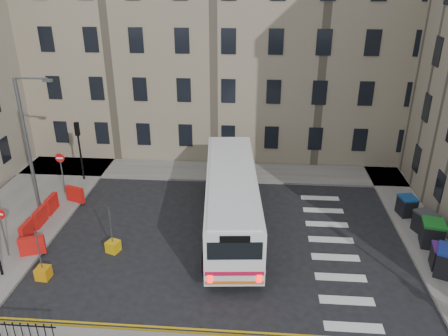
# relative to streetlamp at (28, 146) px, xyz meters

# --- Properties ---
(ground) EXTENTS (120.00, 120.00, 0.00)m
(ground) POSITION_rel_streetlamp_xyz_m (13.00, -2.00, -4.34)
(ground) COLOR black
(ground) RESTS_ON ground
(pavement_north) EXTENTS (36.00, 3.20, 0.15)m
(pavement_north) POSITION_rel_streetlamp_xyz_m (7.00, 6.60, -4.26)
(pavement_north) COLOR slate
(pavement_north) RESTS_ON ground
(pavement_east) EXTENTS (2.40, 26.00, 0.15)m
(pavement_east) POSITION_rel_streetlamp_xyz_m (22.00, 2.00, -4.26)
(pavement_east) COLOR slate
(pavement_east) RESTS_ON ground
(pavement_west) EXTENTS (6.00, 22.00, 0.15)m
(pavement_west) POSITION_rel_streetlamp_xyz_m (-1.00, -1.00, -4.26)
(pavement_west) COLOR slate
(pavement_west) RESTS_ON ground
(terrace_north) EXTENTS (38.30, 10.80, 17.20)m
(terrace_north) POSITION_rel_streetlamp_xyz_m (6.00, 13.50, 4.28)
(terrace_north) COLOR gray
(terrace_north) RESTS_ON ground
(traffic_light_nw) EXTENTS (0.28, 0.22, 4.10)m
(traffic_light_nw) POSITION_rel_streetlamp_xyz_m (1.00, 4.50, -1.47)
(traffic_light_nw) COLOR black
(traffic_light_nw) RESTS_ON pavement_west
(streetlamp) EXTENTS (0.50, 0.22, 8.14)m
(streetlamp) POSITION_rel_streetlamp_xyz_m (0.00, 0.00, 0.00)
(streetlamp) COLOR #595B5E
(streetlamp) RESTS_ON pavement_west
(no_entry_north) EXTENTS (0.60, 0.08, 3.00)m
(no_entry_north) POSITION_rel_streetlamp_xyz_m (0.50, 2.50, -2.26)
(no_entry_north) COLOR #595B5E
(no_entry_north) RESTS_ON pavement_west
(no_entry_south) EXTENTS (0.60, 0.08, 3.00)m
(no_entry_south) POSITION_rel_streetlamp_xyz_m (0.50, -4.50, -2.26)
(no_entry_south) COLOR #595B5E
(no_entry_south) RESTS_ON pavement_west
(roadworks_barriers) EXTENTS (1.66, 6.26, 1.00)m
(roadworks_barriers) POSITION_rel_streetlamp_xyz_m (1.16, -1.50, -3.69)
(roadworks_barriers) COLOR red
(roadworks_barriers) RESTS_ON pavement_west
(bus) EXTENTS (3.78, 12.08, 3.23)m
(bus) POSITION_rel_streetlamp_xyz_m (11.52, -0.59, -2.47)
(bus) COLOR silver
(bus) RESTS_ON ground
(wheelie_bin_a) EXTENTS (1.51, 1.59, 1.38)m
(wheelie_bin_a) POSITION_rel_streetlamp_xyz_m (21.95, -4.32, -3.49)
(wheelie_bin_a) COLOR black
(wheelie_bin_a) RESTS_ON pavement_east
(wheelie_bin_b) EXTENTS (1.08, 1.19, 1.15)m
(wheelie_bin_b) POSITION_rel_streetlamp_xyz_m (21.85, -3.80, -3.61)
(wheelie_bin_b) COLOR black
(wheelie_bin_b) RESTS_ON pavement_east
(wheelie_bin_c) EXTENTS (1.30, 1.43, 1.37)m
(wheelie_bin_c) POSITION_rel_streetlamp_xyz_m (22.06, -1.87, -3.50)
(wheelie_bin_c) COLOR black
(wheelie_bin_c) RESTS_ON pavement_east
(wheelie_bin_d) EXTENTS (1.30, 1.38, 1.22)m
(wheelie_bin_d) POSITION_rel_streetlamp_xyz_m (22.14, -0.62, -3.57)
(wheelie_bin_d) COLOR black
(wheelie_bin_d) RESTS_ON pavement_east
(wheelie_bin_e) EXTENTS (1.08, 1.18, 1.14)m
(wheelie_bin_e) POSITION_rel_streetlamp_xyz_m (21.73, 1.26, -3.61)
(wheelie_bin_e) COLOR black
(wheelie_bin_e) RESTS_ON pavement_east
(bollard_yellow) EXTENTS (0.63, 0.63, 0.60)m
(bollard_yellow) POSITION_rel_streetlamp_xyz_m (3.00, -5.93, -4.04)
(bollard_yellow) COLOR orange
(bollard_yellow) RESTS_ON ground
(bollard_chevron) EXTENTS (0.77, 0.77, 0.60)m
(bollard_chevron) POSITION_rel_streetlamp_xyz_m (5.61, -3.55, -4.04)
(bollard_chevron) COLOR #D6A00C
(bollard_chevron) RESTS_ON ground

